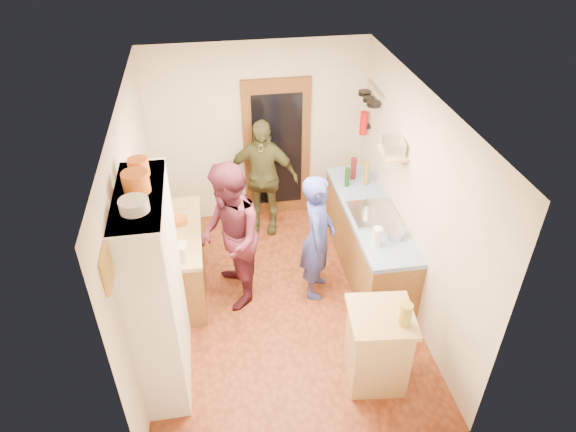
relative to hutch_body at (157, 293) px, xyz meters
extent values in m
cube|color=brown|center=(1.30, 0.80, -1.11)|extent=(3.00, 4.00, 0.02)
cube|color=silver|center=(1.30, 0.80, 1.51)|extent=(3.00, 4.00, 0.02)
cube|color=beige|center=(1.30, 2.81, 0.20)|extent=(3.00, 0.02, 2.60)
cube|color=beige|center=(1.30, -1.21, 0.20)|extent=(3.00, 0.02, 2.60)
cube|color=beige|center=(-0.21, 0.80, 0.20)|extent=(0.02, 4.00, 2.60)
cube|color=beige|center=(2.81, 0.80, 0.20)|extent=(0.02, 4.00, 2.60)
cube|color=brown|center=(1.55, 2.77, -0.05)|extent=(0.95, 0.06, 2.10)
cube|color=black|center=(1.55, 2.74, -0.05)|extent=(0.70, 0.02, 1.70)
cube|color=white|center=(0.00, 0.00, 0.00)|extent=(0.40, 1.20, 2.20)
cube|color=white|center=(0.00, 0.00, 1.08)|extent=(0.40, 1.14, 0.04)
cylinder|color=white|center=(0.00, -0.25, 1.15)|extent=(0.23, 0.23, 0.10)
cylinder|color=orange|center=(0.00, 0.04, 1.19)|extent=(0.22, 0.22, 0.18)
cylinder|color=orange|center=(0.00, 0.31, 1.18)|extent=(0.18, 0.18, 0.16)
cube|color=olive|center=(0.10, 1.25, -0.68)|extent=(0.60, 1.40, 0.85)
cube|color=tan|center=(0.10, 1.25, -0.23)|extent=(0.64, 1.44, 0.05)
cube|color=white|center=(0.15, 0.74, -0.11)|extent=(0.26, 0.19, 0.18)
cylinder|color=white|center=(0.05, 1.06, -0.12)|extent=(0.17, 0.17, 0.17)
cylinder|color=orange|center=(0.18, 1.39, -0.16)|extent=(0.22, 0.22, 0.08)
cube|color=tan|center=(0.12, 1.79, -0.19)|extent=(0.31, 0.23, 0.02)
cube|color=olive|center=(2.50, 1.30, -0.68)|extent=(0.60, 2.20, 0.84)
cube|color=#1D49A1|center=(2.50, 1.30, -0.23)|extent=(0.62, 2.22, 0.06)
cube|color=silver|center=(2.50, 1.19, -0.18)|extent=(0.55, 0.58, 0.04)
cylinder|color=silver|center=(2.45, 1.23, -0.10)|extent=(0.18, 0.18, 0.12)
cylinder|color=#143F14|center=(2.35, 1.90, -0.07)|extent=(0.08, 0.08, 0.27)
cylinder|color=#591419|center=(2.48, 2.07, -0.05)|extent=(0.08, 0.08, 0.31)
cylinder|color=olive|center=(2.61, 1.91, -0.05)|extent=(0.10, 0.10, 0.31)
cylinder|color=white|center=(2.35, 0.61, -0.08)|extent=(0.13, 0.13, 0.23)
cylinder|color=silver|center=(2.60, 0.74, -0.15)|extent=(0.25, 0.25, 0.09)
cube|color=tan|center=(2.08, -0.44, -0.67)|extent=(0.61, 0.61, 0.86)
cube|color=tan|center=(2.08, -0.44, -0.22)|extent=(0.68, 0.68, 0.05)
cube|color=white|center=(2.04, -0.39, -0.21)|extent=(0.38, 0.32, 0.02)
cylinder|color=#AD9E2D|center=(2.25, -0.58, -0.07)|extent=(0.13, 0.13, 0.23)
cylinder|color=silver|center=(2.76, 2.33, 0.95)|extent=(0.02, 0.65, 0.02)
cylinder|color=black|center=(2.70, 2.15, 0.82)|extent=(0.18, 0.18, 0.05)
cylinder|color=black|center=(2.70, 2.35, 0.80)|extent=(0.16, 0.16, 0.05)
cylinder|color=black|center=(2.70, 2.55, 0.81)|extent=(0.17, 0.17, 0.05)
cube|color=tan|center=(2.67, 1.25, 0.60)|extent=(0.26, 0.42, 0.03)
cube|color=silver|center=(2.67, 1.25, 0.69)|extent=(0.27, 0.33, 0.15)
cube|color=black|center=(2.77, 2.50, 0.35)|extent=(0.06, 0.10, 0.04)
cylinder|color=red|center=(2.71, 2.50, 0.40)|extent=(0.11, 0.11, 0.32)
cube|color=gold|center=(-0.18, -0.75, 0.95)|extent=(0.03, 0.25, 0.30)
imported|color=#323F9A|center=(1.78, 0.93, -0.29)|extent=(0.55, 0.68, 1.63)
imported|color=#4E1A2B|center=(0.77, 1.04, -0.18)|extent=(0.77, 0.95, 1.83)
imported|color=#424124|center=(1.29, 2.37, -0.25)|extent=(1.08, 0.68, 1.70)
camera|label=1|loc=(0.64, -3.70, 3.34)|focal=32.00mm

